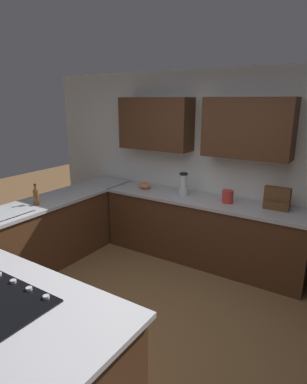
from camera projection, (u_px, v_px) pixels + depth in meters
ground_plane at (134, 330)px, 3.22m from camera, size 14.00×14.00×0.00m
wall_back at (215, 156)px, 4.51m from camera, size 6.00×0.44×2.60m
lower_cabinets_back at (201, 231)px, 4.54m from camera, size 2.80×0.60×0.86m
countertop_back at (202, 200)px, 4.42m from camera, size 2.84×0.64×0.04m
lower_cabinets_side at (51, 232)px, 4.49m from camera, size 0.60×2.90×0.86m
countertop_side at (48, 201)px, 4.37m from camera, size 0.64×2.94×0.04m
island_base at (0, 362)px, 2.27m from camera, size 1.85×0.96×0.86m
blender at (183, 186)px, 4.55m from camera, size 0.15×0.15×0.32m
mixing_bowl at (145, 185)px, 4.91m from camera, size 0.18×0.18×0.10m
spice_rack at (277, 199)px, 3.94m from camera, size 0.30×0.11×0.28m
kettle at (228, 197)px, 4.22m from camera, size 0.15×0.15×0.17m
dish_soap_bottle at (36, 197)px, 4.13m from camera, size 0.07×0.07×0.28m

